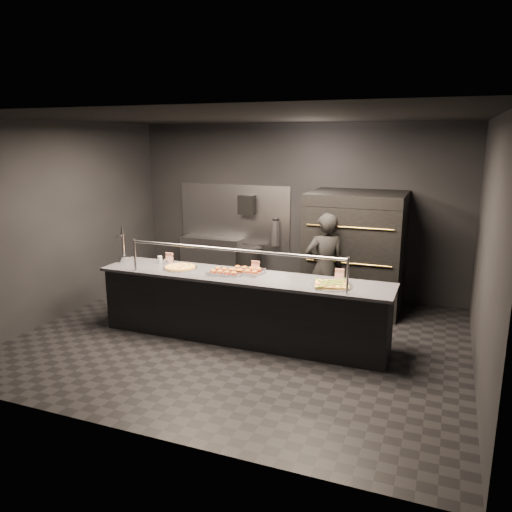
{
  "coord_description": "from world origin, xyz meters",
  "views": [
    {
      "loc": [
        2.56,
        -6.03,
        2.75
      ],
      "look_at": [
        0.13,
        0.2,
        1.16
      ],
      "focal_mm": 35.0,
      "sensor_mm": 36.0,
      "label": 1
    }
  ],
  "objects_px": {
    "slider_tray_b": "(246,271)",
    "worker": "(325,268)",
    "service_counter": "(242,307)",
    "square_pizza": "(332,285)",
    "beer_tap": "(123,251)",
    "trash_bin": "(249,268)",
    "fire_extinguisher": "(275,233)",
    "towel_dispenser": "(247,205)",
    "prep_shelf": "(212,260)",
    "pizza_oven": "(355,250)",
    "round_pizza": "(180,267)",
    "slider_tray_a": "(226,272)"
  },
  "relations": [
    {
      "from": "pizza_oven",
      "to": "square_pizza",
      "type": "height_order",
      "value": "pizza_oven"
    },
    {
      "from": "beer_tap",
      "to": "square_pizza",
      "type": "relative_size",
      "value": 1.11
    },
    {
      "from": "round_pizza",
      "to": "square_pizza",
      "type": "xyz_separation_m",
      "value": [
        2.23,
        -0.07,
        0.0
      ]
    },
    {
      "from": "towel_dispenser",
      "to": "prep_shelf",
      "type": "bearing_deg",
      "value": -174.29
    },
    {
      "from": "round_pizza",
      "to": "slider_tray_a",
      "type": "bearing_deg",
      "value": -2.37
    },
    {
      "from": "service_counter",
      "to": "square_pizza",
      "type": "relative_size",
      "value": 7.75
    },
    {
      "from": "slider_tray_b",
      "to": "worker",
      "type": "distance_m",
      "value": 1.31
    },
    {
      "from": "worker",
      "to": "beer_tap",
      "type": "bearing_deg",
      "value": -13.05
    },
    {
      "from": "towel_dispenser",
      "to": "pizza_oven",
      "type": "bearing_deg",
      "value": -13.14
    },
    {
      "from": "service_counter",
      "to": "towel_dispenser",
      "type": "distance_m",
      "value": 2.78
    },
    {
      "from": "pizza_oven",
      "to": "beer_tap",
      "type": "height_order",
      "value": "pizza_oven"
    },
    {
      "from": "beer_tap",
      "to": "service_counter",
      "type": "bearing_deg",
      "value": -1.45
    },
    {
      "from": "pizza_oven",
      "to": "beer_tap",
      "type": "xyz_separation_m",
      "value": [
        -3.15,
        -1.85,
        0.12
      ]
    },
    {
      "from": "prep_shelf",
      "to": "trash_bin",
      "type": "relative_size",
      "value": 1.52
    },
    {
      "from": "service_counter",
      "to": "fire_extinguisher",
      "type": "height_order",
      "value": "service_counter"
    },
    {
      "from": "beer_tap",
      "to": "square_pizza",
      "type": "distance_m",
      "value": 3.21
    },
    {
      "from": "prep_shelf",
      "to": "trash_bin",
      "type": "bearing_deg",
      "value": -7.16
    },
    {
      "from": "pizza_oven",
      "to": "round_pizza",
      "type": "distance_m",
      "value": 2.87
    },
    {
      "from": "towel_dispenser",
      "to": "trash_bin",
      "type": "bearing_deg",
      "value": -60.53
    },
    {
      "from": "pizza_oven",
      "to": "trash_bin",
      "type": "bearing_deg",
      "value": 170.92
    },
    {
      "from": "pizza_oven",
      "to": "slider_tray_a",
      "type": "height_order",
      "value": "pizza_oven"
    },
    {
      "from": "beer_tap",
      "to": "slider_tray_b",
      "type": "bearing_deg",
      "value": 2.97
    },
    {
      "from": "round_pizza",
      "to": "service_counter",
      "type": "bearing_deg",
      "value": -1.48
    },
    {
      "from": "prep_shelf",
      "to": "worker",
      "type": "bearing_deg",
      "value": -26.03
    },
    {
      "from": "prep_shelf",
      "to": "slider_tray_b",
      "type": "distance_m",
      "value": 2.74
    },
    {
      "from": "beer_tap",
      "to": "trash_bin",
      "type": "height_order",
      "value": "beer_tap"
    },
    {
      "from": "service_counter",
      "to": "prep_shelf",
      "type": "height_order",
      "value": "service_counter"
    },
    {
      "from": "service_counter",
      "to": "prep_shelf",
      "type": "xyz_separation_m",
      "value": [
        -1.6,
        2.32,
        -0.01
      ]
    },
    {
      "from": "pizza_oven",
      "to": "slider_tray_b",
      "type": "distance_m",
      "value": 2.12
    },
    {
      "from": "square_pizza",
      "to": "pizza_oven",
      "type": "bearing_deg",
      "value": 91.69
    },
    {
      "from": "service_counter",
      "to": "pizza_oven",
      "type": "bearing_deg",
      "value": 57.73
    },
    {
      "from": "service_counter",
      "to": "worker",
      "type": "xyz_separation_m",
      "value": [
        0.89,
        1.11,
        0.37
      ]
    },
    {
      "from": "towel_dispenser",
      "to": "square_pizza",
      "type": "xyz_separation_m",
      "value": [
        2.16,
        -2.44,
        -0.61
      ]
    },
    {
      "from": "prep_shelf",
      "to": "slider_tray_a",
      "type": "height_order",
      "value": "slider_tray_a"
    },
    {
      "from": "fire_extinguisher",
      "to": "square_pizza",
      "type": "bearing_deg",
      "value": -56.7
    },
    {
      "from": "prep_shelf",
      "to": "towel_dispenser",
      "type": "distance_m",
      "value": 1.31
    },
    {
      "from": "slider_tray_b",
      "to": "beer_tap",
      "type": "bearing_deg",
      "value": -177.03
    },
    {
      "from": "service_counter",
      "to": "slider_tray_a",
      "type": "height_order",
      "value": "service_counter"
    },
    {
      "from": "prep_shelf",
      "to": "worker",
      "type": "xyz_separation_m",
      "value": [
        2.49,
        -1.21,
        0.39
      ]
    },
    {
      "from": "prep_shelf",
      "to": "square_pizza",
      "type": "distance_m",
      "value": 3.74
    },
    {
      "from": "prep_shelf",
      "to": "fire_extinguisher",
      "type": "distance_m",
      "value": 1.39
    },
    {
      "from": "slider_tray_a",
      "to": "slider_tray_b",
      "type": "bearing_deg",
      "value": 33.2
    },
    {
      "from": "fire_extinguisher",
      "to": "slider_tray_b",
      "type": "height_order",
      "value": "fire_extinguisher"
    },
    {
      "from": "prep_shelf",
      "to": "square_pizza",
      "type": "xyz_separation_m",
      "value": [
        2.86,
        -2.37,
        0.49
      ]
    },
    {
      "from": "worker",
      "to": "round_pizza",
      "type": "bearing_deg",
      "value": -3.29
    },
    {
      "from": "towel_dispenser",
      "to": "slider_tray_a",
      "type": "relative_size",
      "value": 0.67
    },
    {
      "from": "prep_shelf",
      "to": "trash_bin",
      "type": "xyz_separation_m",
      "value": [
        0.8,
        -0.1,
        -0.05
      ]
    },
    {
      "from": "pizza_oven",
      "to": "trash_bin",
      "type": "height_order",
      "value": "pizza_oven"
    },
    {
      "from": "service_counter",
      "to": "slider_tray_b",
      "type": "xyz_separation_m",
      "value": [
        0.0,
        0.15,
        0.48
      ]
    },
    {
      "from": "pizza_oven",
      "to": "beer_tap",
      "type": "relative_size",
      "value": 3.26
    }
  ]
}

